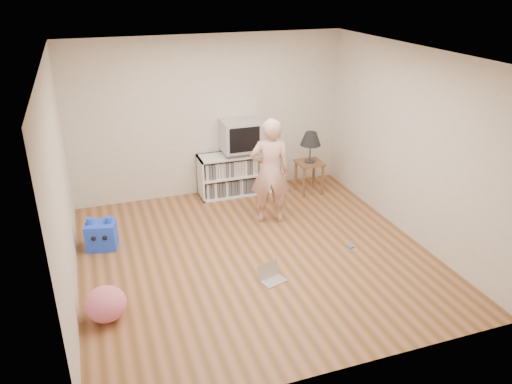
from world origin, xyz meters
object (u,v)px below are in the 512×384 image
at_px(dvd_deck, 240,152).
at_px(plush_blue, 101,235).
at_px(table_lamp, 311,139).
at_px(person, 270,171).
at_px(media_unit, 240,173).
at_px(side_table, 309,169).
at_px(crt_tv, 240,135).
at_px(laptop, 271,276).
at_px(plush_pink, 106,304).

distance_m(dvd_deck, plush_blue, 2.67).
bearing_deg(table_lamp, dvd_deck, 161.41).
height_order(table_lamp, person, person).
relative_size(media_unit, plush_blue, 3.08).
relative_size(person, plush_blue, 3.50).
bearing_deg(dvd_deck, plush_blue, -153.73).
xyz_separation_m(side_table, person, (-1.00, -0.77, 0.38)).
distance_m(media_unit, crt_tv, 0.67).
bearing_deg(media_unit, side_table, -19.32).
bearing_deg(plush_blue, laptop, -26.12).
distance_m(person, laptop, 1.75).
relative_size(table_lamp, person, 0.32).
xyz_separation_m(laptop, plush_pink, (-1.94, -0.12, 0.13)).
xyz_separation_m(crt_tv, laptop, (-0.45, -2.63, -0.96)).
xyz_separation_m(media_unit, side_table, (1.10, -0.39, 0.07)).
bearing_deg(side_table, person, -142.28).
height_order(dvd_deck, laptop, dvd_deck).
bearing_deg(plush_blue, table_lamp, 24.76).
relative_size(dvd_deck, plush_blue, 0.99).
bearing_deg(person, side_table, -127.44).
bearing_deg(table_lamp, plush_blue, -167.15).
xyz_separation_m(dvd_deck, side_table, (1.10, -0.37, -0.32)).
distance_m(table_lamp, laptop, 2.88).
bearing_deg(laptop, media_unit, 62.91).
relative_size(table_lamp, plush_blue, 1.13).
bearing_deg(crt_tv, dvd_deck, 90.00).
bearing_deg(table_lamp, crt_tv, 161.57).
xyz_separation_m(dvd_deck, plush_pink, (-2.39, -2.76, -0.55)).
relative_size(crt_tv, table_lamp, 1.17).
distance_m(dvd_deck, person, 1.15).
bearing_deg(side_table, media_unit, 160.68).
bearing_deg(side_table, laptop, -124.28).
bearing_deg(side_table, plush_pink, -145.61).
bearing_deg(dvd_deck, person, -85.05).
height_order(dvd_deck, crt_tv, crt_tv).
height_order(crt_tv, person, person).
relative_size(table_lamp, plush_pink, 1.15).
bearing_deg(person, laptop, 84.79).
bearing_deg(person, table_lamp, -127.44).
height_order(dvd_deck, person, person).
xyz_separation_m(dvd_deck, person, (0.10, -1.14, 0.06)).
bearing_deg(media_unit, table_lamp, -19.32).
bearing_deg(plush_pink, media_unit, 49.25).
xyz_separation_m(media_unit, dvd_deck, (-0.00, -0.02, 0.39)).
xyz_separation_m(side_table, table_lamp, (0.00, 0.00, 0.53)).
height_order(side_table, table_lamp, table_lamp).
xyz_separation_m(crt_tv, plush_blue, (-2.34, -1.15, -0.83)).
distance_m(side_table, plush_blue, 3.54).
xyz_separation_m(table_lamp, laptop, (-1.55, -2.27, -0.89)).
height_order(laptop, plush_blue, plush_blue).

